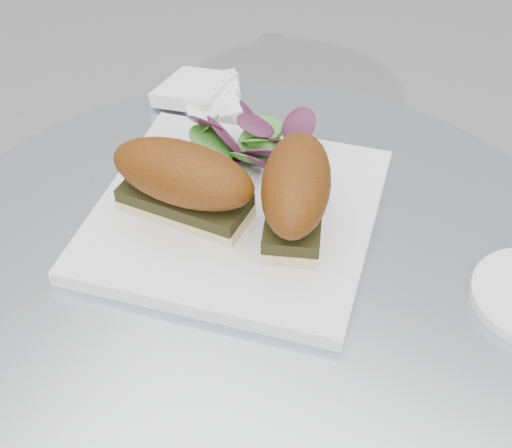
# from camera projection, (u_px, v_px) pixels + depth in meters

# --- Properties ---
(table) EXTENTS (0.70, 0.70, 0.73)m
(table) POSITION_uv_depth(u_px,v_px,m) (254.00, 414.00, 0.85)
(table) COLOR silver
(table) RESTS_ON ground
(plate) EXTENTS (0.34, 0.34, 0.02)m
(plate) POSITION_uv_depth(u_px,v_px,m) (236.00, 213.00, 0.74)
(plate) COLOR white
(plate) RESTS_ON table
(sandwich_left) EXTENTS (0.16, 0.08, 0.08)m
(sandwich_left) POSITION_uv_depth(u_px,v_px,m) (183.00, 180.00, 0.70)
(sandwich_left) COLOR beige
(sandwich_left) RESTS_ON plate
(sandwich_right) EXTENTS (0.12, 0.16, 0.08)m
(sandwich_right) POSITION_uv_depth(u_px,v_px,m) (296.00, 190.00, 0.69)
(sandwich_right) COLOR beige
(sandwich_right) RESTS_ON plate
(salad) EXTENTS (0.12, 0.12, 0.05)m
(salad) POSITION_uv_depth(u_px,v_px,m) (255.00, 138.00, 0.78)
(salad) COLOR #438C2D
(salad) RESTS_ON plate
(napkin) EXTENTS (0.13, 0.13, 0.02)m
(napkin) POSITION_uv_depth(u_px,v_px,m) (204.00, 103.00, 0.89)
(napkin) COLOR white
(napkin) RESTS_ON table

